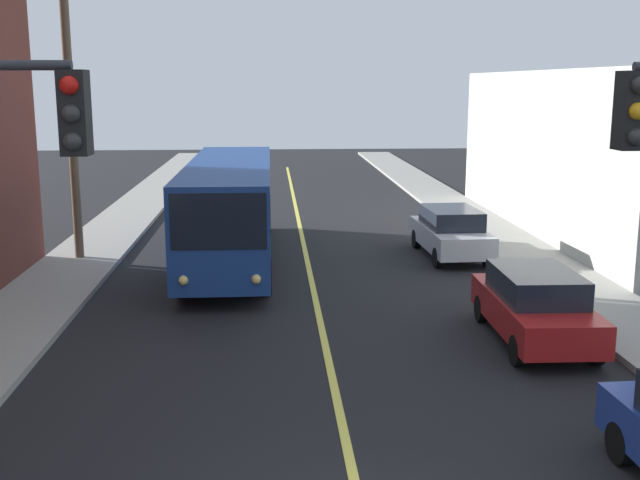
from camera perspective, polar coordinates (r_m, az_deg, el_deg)
sidewalk_left at (r=19.74m, az=-21.61°, el=-5.76°), size 2.50×90.00×0.15m
sidewalk_right at (r=20.57m, az=20.67°, el=-5.01°), size 2.50×90.00×0.15m
lane_stripe_center at (r=23.64m, az=-0.78°, el=-2.34°), size 0.16×60.00×0.01m
city_bus at (r=24.93m, az=-6.62°, el=2.55°), size 2.60×12.17×3.20m
parked_car_red at (r=17.81m, az=15.55°, el=-4.62°), size 1.90×4.44×1.62m
parked_car_silver at (r=25.89m, az=9.60°, el=0.61°), size 1.96×4.46×1.62m
utility_pole_mid at (r=25.55m, az=-18.05°, el=11.59°), size 2.40×0.28×10.57m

